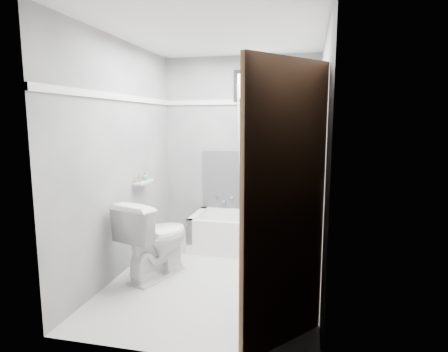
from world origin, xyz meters
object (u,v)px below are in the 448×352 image
(office_chair, at_px, (289,197))
(door, at_px, (325,221))
(bathtub, at_px, (252,233))
(toilet, at_px, (156,238))
(soap_bottle_b, at_px, (145,176))
(soap_bottle_a, at_px, (139,177))

(office_chair, height_order, door, door)
(bathtub, bearing_deg, door, -71.25)
(toilet, height_order, soap_bottle_b, soap_bottle_b)
(office_chair, bearing_deg, toilet, -112.97)
(bathtub, height_order, soap_bottle_b, soap_bottle_b)
(office_chair, relative_size, toilet, 1.38)
(toilet, distance_m, soap_bottle_b, 0.81)
(toilet, bearing_deg, door, 161.99)
(office_chair, height_order, toilet, office_chair)
(soap_bottle_a, bearing_deg, office_chair, 23.47)
(bathtub, xyz_separation_m, door, (0.75, -2.21, 0.79))
(soap_bottle_b, bearing_deg, bathtub, 24.17)
(door, distance_m, soap_bottle_a, 2.46)
(toilet, xyz_separation_m, door, (1.60, -1.20, 0.60))
(bathtub, relative_size, toilet, 1.86)
(office_chair, height_order, soap_bottle_b, office_chair)
(bathtub, distance_m, office_chair, 0.63)
(bathtub, xyz_separation_m, soap_bottle_a, (-1.17, -0.67, 0.76))
(soap_bottle_b, bearing_deg, office_chair, 19.12)
(soap_bottle_b, bearing_deg, toilet, -56.30)
(toilet, bearing_deg, bathtub, -111.25)
(office_chair, height_order, soap_bottle_a, office_chair)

